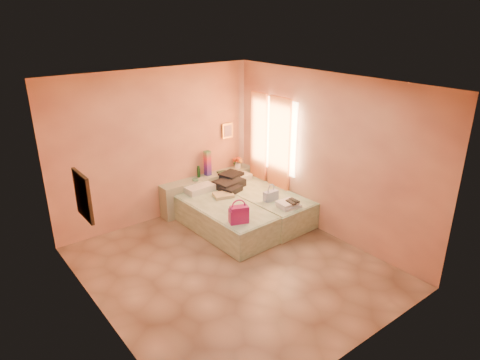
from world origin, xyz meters
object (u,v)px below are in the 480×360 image
object	(u,v)px
towel_stack	(289,204)
blue_handbag	(271,196)
bed_right	(262,205)
headboard_ledge	(208,191)
bed_left	(224,218)
green_book	(222,172)
water_bottle	(199,172)
flower_vase	(238,161)
magenta_handbag	(239,214)

from	to	relation	value
towel_stack	blue_handbag	bearing A→B (deg)	98.24
blue_handbag	bed_right	bearing A→B (deg)	75.03
blue_handbag	towel_stack	size ratio (longest dim) A/B	0.79
headboard_ledge	towel_stack	xyz separation A→B (m)	(0.48, -1.81, 0.23)
bed_left	bed_right	xyz separation A→B (m)	(0.90, 0.00, 0.00)
bed_left	green_book	size ratio (longest dim) A/B	10.39
bed_right	water_bottle	bearing A→B (deg)	121.30
headboard_ledge	bed_right	size ratio (longest dim) A/B	1.02
bed_left	towel_stack	distance (m)	1.18
bed_left	water_bottle	world-z (taller)	water_bottle
bed_left	towel_stack	world-z (taller)	towel_stack
water_bottle	towel_stack	world-z (taller)	water_bottle
bed_right	headboard_ledge	bearing A→B (deg)	114.84
headboard_ledge	bed_right	xyz separation A→B (m)	(0.52, -1.05, -0.08)
water_bottle	bed_right	bearing A→B (deg)	-56.97
water_bottle	blue_handbag	bearing A→B (deg)	-67.29
bed_left	flower_vase	distance (m)	1.63
bed_right	blue_handbag	xyz separation A→B (m)	(-0.11, -0.35, 0.34)
headboard_ledge	water_bottle	xyz separation A→B (m)	(-0.19, 0.05, 0.44)
bed_left	bed_right	world-z (taller)	same
bed_left	bed_right	size ratio (longest dim) A/B	1.00
bed_left	headboard_ledge	bearing A→B (deg)	68.62
water_bottle	green_book	size ratio (longest dim) A/B	1.15
flower_vase	blue_handbag	distance (m)	1.45
flower_vase	water_bottle	bearing A→B (deg)	176.98
bed_left	towel_stack	size ratio (longest dim) A/B	5.71
magenta_handbag	towel_stack	bearing A→B (deg)	17.05
bed_left	bed_right	distance (m)	0.90
blue_handbag	green_book	bearing A→B (deg)	96.27
green_book	flower_vase	bearing A→B (deg)	18.48
bed_right	green_book	xyz separation A→B (m)	(-0.22, 1.00, 0.42)
blue_handbag	bed_left	bearing A→B (deg)	157.50
water_bottle	flower_vase	size ratio (longest dim) A/B	0.77
green_book	flower_vase	world-z (taller)	flower_vase
headboard_ledge	water_bottle	world-z (taller)	water_bottle
bed_left	blue_handbag	xyz separation A→B (m)	(0.79, -0.35, 0.34)
water_bottle	magenta_handbag	xyz separation A→B (m)	(-0.38, -1.78, -0.12)
bed_left	blue_handbag	size ratio (longest dim) A/B	7.20
headboard_ledge	water_bottle	size ratio (longest dim) A/B	9.23
blue_handbag	headboard_ledge	bearing A→B (deg)	108.19
green_book	flower_vase	distance (m)	0.46
towel_stack	green_book	bearing A→B (deg)	95.54
green_book	towel_stack	xyz separation A→B (m)	(0.17, -1.75, -0.12)
towel_stack	magenta_handbag	bearing A→B (deg)	175.83
headboard_ledge	bed_left	world-z (taller)	headboard_ledge
water_bottle	towel_stack	xyz separation A→B (m)	(0.67, -1.85, -0.21)
flower_vase	blue_handbag	bearing A→B (deg)	-103.17
headboard_ledge	magenta_handbag	size ratio (longest dim) A/B	6.64
water_bottle	towel_stack	distance (m)	1.98
bed_right	flower_vase	distance (m)	1.20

